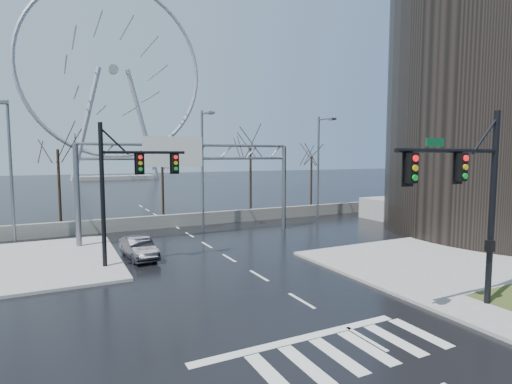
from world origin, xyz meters
TOP-DOWN VIEW (x-y plane):
  - ground at (0.00, 0.00)m, footprint 260.00×260.00m
  - sidewalk_right_ext at (10.00, 2.00)m, footprint 12.00×10.00m
  - sidewalk_far at (-11.00, 12.00)m, footprint 10.00×12.00m
  - barrier_wall at (0.00, 20.00)m, footprint 52.00×0.50m
  - signal_mast_near at (5.14, -4.04)m, footprint 5.52×0.41m
  - signal_mast_far at (-5.87, 8.96)m, footprint 4.72×0.41m
  - sign_gantry at (-0.38, 14.96)m, footprint 16.36×0.40m
  - streetlight_left at (-12.00, 18.16)m, footprint 0.50×2.55m
  - streetlight_mid at (2.00, 18.16)m, footprint 0.50×2.55m
  - streetlight_right at (14.00, 18.16)m, footprint 0.50×2.55m
  - tree_left at (-9.00, 23.50)m, footprint 3.75×3.75m
  - tree_center at (0.00, 24.50)m, footprint 3.25×3.25m
  - tree_right at (9.00, 23.50)m, footprint 3.90×3.90m
  - tree_far_right at (17.00, 24.00)m, footprint 3.40×3.40m
  - ferris_wheel at (5.00, 95.00)m, footprint 45.00×6.00m
  - car at (-4.91, 10.36)m, footprint 1.78×4.11m

SIDE VIEW (x-z plane):
  - ground at x=0.00m, z-range 0.00..0.00m
  - sidewalk_right_ext at x=10.00m, z-range 0.00..0.15m
  - sidewalk_far at x=-11.00m, z-range 0.00..0.15m
  - barrier_wall at x=0.00m, z-range 0.00..1.10m
  - car at x=-4.91m, z-range 0.00..1.32m
  - signal_mast_far at x=-5.87m, z-range 0.83..8.83m
  - signal_mast_near at x=5.14m, z-range 0.87..8.87m
  - tree_center at x=0.00m, z-range 1.92..8.42m
  - sign_gantry at x=-0.38m, z-range 1.38..8.98m
  - tree_far_right at x=17.00m, z-range 2.01..8.81m
  - streetlight_left at x=-12.00m, z-range 0.89..10.89m
  - streetlight_mid at x=2.00m, z-range 0.89..10.89m
  - streetlight_right at x=14.00m, z-range 0.89..10.89m
  - tree_left at x=-9.00m, z-range 2.23..9.73m
  - tree_right at x=9.00m, z-range 2.32..10.12m
  - ferris_wheel at x=5.00m, z-range 0.68..51.59m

